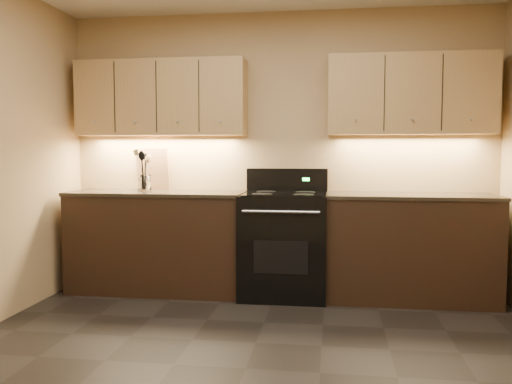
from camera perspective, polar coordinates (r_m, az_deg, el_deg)
floor at (r=3.42m, az=-1.11°, el=-18.10°), size 4.00×4.00×0.00m
wall_back at (r=5.14m, az=2.45°, el=4.29°), size 4.00×0.04×2.60m
counter_left at (r=5.15m, az=-10.25°, el=-5.11°), size 1.62×0.62×0.93m
counter_right at (r=4.94m, az=15.89°, el=-5.61°), size 1.46×0.62×0.93m
stove at (r=4.89m, az=2.98°, el=-5.38°), size 0.76×0.68×1.14m
upper_cab_left at (r=5.24m, az=-9.93°, el=9.70°), size 1.60×0.30×0.70m
upper_cab_right at (r=5.04m, az=15.98°, el=9.83°), size 1.44×0.30×0.70m
outlet_plate at (r=5.42m, az=-11.38°, el=2.31°), size 0.08×0.01×0.12m
utensil_crock at (r=5.17m, az=-11.63°, el=0.87°), size 0.15×0.15×0.15m
cutting_board at (r=5.36m, az=-10.82°, el=2.42°), size 0.33×0.10×0.41m
wooden_spoon at (r=5.18m, az=-11.93°, el=2.08°), size 0.11×0.11×0.33m
black_spoon at (r=5.19m, az=-11.74°, el=2.26°), size 0.07×0.14×0.36m
black_turner at (r=5.15m, az=-11.65°, el=2.23°), size 0.12×0.19×0.37m
steel_spatula at (r=5.16m, az=-11.36°, el=2.48°), size 0.20×0.11×0.41m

